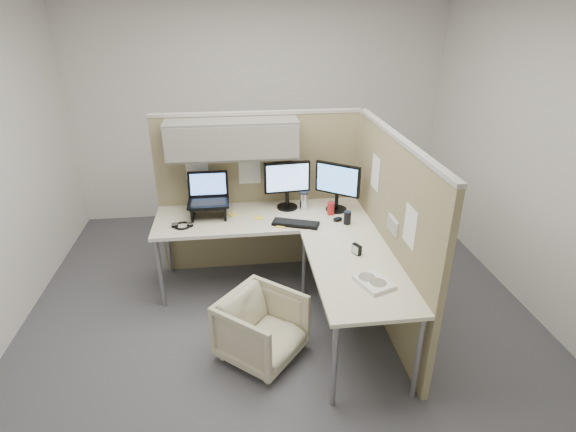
{
  "coord_description": "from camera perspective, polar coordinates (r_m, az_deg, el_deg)",
  "views": [
    {
      "loc": [
        -0.33,
        -3.27,
        2.52
      ],
      "look_at": [
        0.1,
        0.25,
        0.85
      ],
      "focal_mm": 28.0,
      "sensor_mm": 36.0,
      "label": 1
    }
  ],
  "objects": [
    {
      "name": "desk_clock",
      "position": [
        3.59,
        8.72,
        -4.21
      ],
      "size": [
        0.07,
        0.09,
        0.08
      ],
      "rotation": [
        0.0,
        0.0,
        -1.1
      ],
      "color": "black",
      "rests_on": "desk"
    },
    {
      "name": "travel_mug",
      "position": [
        4.31,
        2.04,
        1.97
      ],
      "size": [
        0.08,
        0.08,
        0.18
      ],
      "color": "silver",
      "rests_on": "desk"
    },
    {
      "name": "partition_back",
      "position": [
        4.34,
        -5.11,
        5.99
      ],
      "size": [
        2.0,
        0.36,
        1.63
      ],
      "color": "#938760",
      "rests_on": "ground"
    },
    {
      "name": "laptop_station",
      "position": [
        4.22,
        -10.06,
        1.93
      ],
      "size": [
        0.37,
        0.32,
        0.39
      ],
      "color": "black",
      "rests_on": "desk"
    },
    {
      "name": "ground",
      "position": [
        4.14,
        -0.97,
        -12.27
      ],
      "size": [
        4.5,
        4.5,
        0.0
      ],
      "primitive_type": "plane",
      "color": "#45454B",
      "rests_on": "ground"
    },
    {
      "name": "sticky_note_d",
      "position": [
        4.16,
        -3.72,
        -0.23
      ],
      "size": [
        0.08,
        0.08,
        0.01
      ],
      "primitive_type": "cube",
      "rotation": [
        0.0,
        0.0,
        -0.11
      ],
      "color": "#FEE343",
      "rests_on": "desk"
    },
    {
      "name": "desk",
      "position": [
        3.88,
        0.59,
        -2.93
      ],
      "size": [
        2.0,
        1.98,
        0.73
      ],
      "color": "beige",
      "rests_on": "ground"
    },
    {
      "name": "soda_can_silver",
      "position": [
        4.23,
        5.47,
        0.97
      ],
      "size": [
        0.07,
        0.07,
        0.12
      ],
      "primitive_type": "cylinder",
      "color": "#B21E1E",
      "rests_on": "desk"
    },
    {
      "name": "mouse",
      "position": [
        4.13,
        6.34,
        -0.39
      ],
      "size": [
        0.11,
        0.09,
        0.03
      ],
      "primitive_type": "ellipsoid",
      "rotation": [
        0.0,
        0.0,
        0.3
      ],
      "color": "black",
      "rests_on": "desk"
    },
    {
      "name": "keyboard",
      "position": [
        4.03,
        0.99,
        -0.97
      ],
      "size": [
        0.44,
        0.27,
        0.02
      ],
      "primitive_type": "cube",
      "rotation": [
        0.0,
        0.0,
        -0.35
      ],
      "color": "black",
      "rests_on": "desk"
    },
    {
      "name": "partition_right",
      "position": [
        3.83,
        12.57,
        -1.82
      ],
      "size": [
        0.07,
        2.03,
        1.63
      ],
      "color": "#938760",
      "rests_on": "ground"
    },
    {
      "name": "sticky_note_c",
      "position": [
        4.25,
        -6.99,
        0.19
      ],
      "size": [
        0.1,
        0.1,
        0.01
      ],
      "primitive_type": "cube",
      "rotation": [
        0.0,
        0.0,
        0.54
      ],
      "color": "#FEE343",
      "rests_on": "desk"
    },
    {
      "name": "sticky_note_b",
      "position": [
        4.0,
        -0.88,
        -1.27
      ],
      "size": [
        0.1,
        0.1,
        0.01
      ],
      "primitive_type": "cube",
      "rotation": [
        0.0,
        0.0,
        -0.41
      ],
      "color": "#FEE343",
      "rests_on": "desk"
    },
    {
      "name": "office_chair",
      "position": [
        3.56,
        -3.36,
        -13.69
      ],
      "size": [
        0.76,
        0.76,
        0.57
      ],
      "primitive_type": "imported",
      "rotation": [
        0.0,
        0.0,
        0.86
      ],
      "color": "beige",
      "rests_on": "ground"
    },
    {
      "name": "paper_stack",
      "position": [
        3.26,
        10.86,
        -8.26
      ],
      "size": [
        0.28,
        0.31,
        0.03
      ],
      "rotation": [
        0.0,
        0.0,
        0.37
      ],
      "color": "white",
      "rests_on": "desk"
    },
    {
      "name": "monitor_right",
      "position": [
        4.24,
        6.29,
        4.15
      ],
      "size": [
        0.37,
        0.29,
        0.47
      ],
      "rotation": [
        0.0,
        0.0,
        -0.64
      ],
      "color": "black",
      "rests_on": "desk"
    },
    {
      "name": "headphones",
      "position": [
        4.1,
        -13.25,
        -1.17
      ],
      "size": [
        0.19,
        0.16,
        0.03
      ],
      "rotation": [
        0.0,
        0.0,
        -0.02
      ],
      "color": "black",
      "rests_on": "desk"
    },
    {
      "name": "monitor_left",
      "position": [
        4.26,
        -0.1,
        4.42
      ],
      "size": [
        0.44,
        0.2,
        0.47
      ],
      "rotation": [
        0.0,
        0.0,
        0.08
      ],
      "color": "black",
      "rests_on": "desk"
    },
    {
      "name": "soda_can_green",
      "position": [
        4.06,
        7.55,
        -0.21
      ],
      "size": [
        0.07,
        0.07,
        0.12
      ],
      "primitive_type": "cylinder",
      "color": "black",
      "rests_on": "desk"
    }
  ]
}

